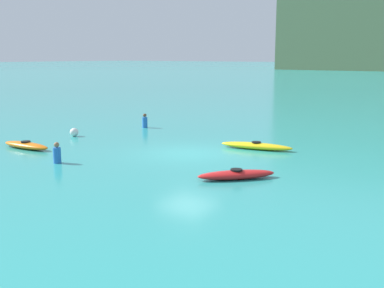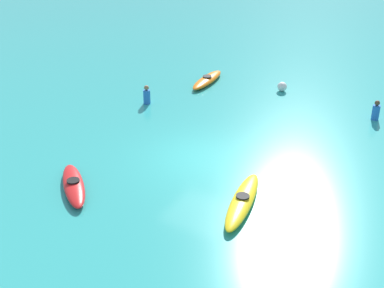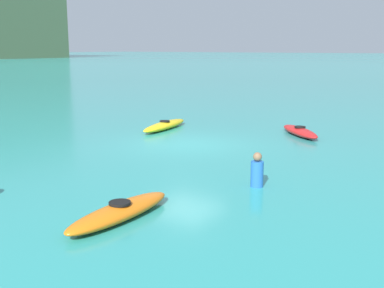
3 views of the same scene
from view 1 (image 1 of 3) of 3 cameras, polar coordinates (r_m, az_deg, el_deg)
name	(u,v)px [view 1 (image 1 of 3)]	position (r m, az deg, el deg)	size (l,w,h in m)	color
ground_plane	(188,154)	(21.28, -0.53, -1.17)	(600.00, 600.00, 0.00)	teal
kayak_orange	(26,145)	(23.74, -19.56, -0.15)	(2.99, 0.92, 0.37)	orange
kayak_yellow	(256,146)	(22.42, 7.82, -0.23)	(3.55, 1.41, 0.37)	yellow
kayak_red	(236,175)	(16.95, 5.41, -3.73)	(2.41, 2.60, 0.37)	red
buoy_white	(74,132)	(26.58, -14.16, 1.40)	(0.46, 0.46, 0.46)	white
person_near_shore	(57,154)	(20.12, -16.11, -1.16)	(0.44, 0.44, 0.88)	blue
person_by_kayaks	(145,121)	(29.05, -5.76, 2.75)	(0.43, 0.43, 0.88)	blue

